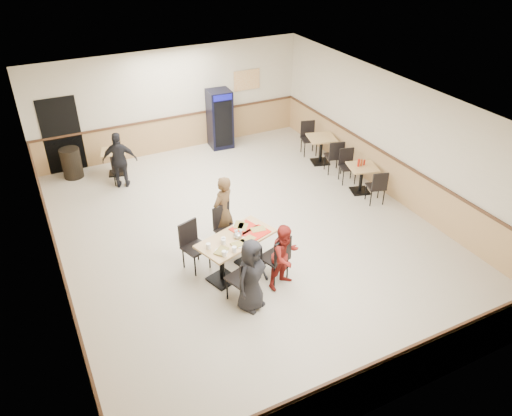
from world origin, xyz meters
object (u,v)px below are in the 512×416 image
lone_diner (120,160)px  pepsi_cooler (220,119)px  main_table (236,249)px  back_table (115,159)px  side_table_far (321,146)px  diner_woman_right (285,256)px  diner_woman_left (252,275)px  diner_man_opposite (223,211)px  trash_bin (72,163)px  side_table_near (362,175)px

lone_diner → pepsi_cooler: pepsi_cooler is taller
main_table → lone_diner: (-1.17, 4.57, 0.20)m
pepsi_cooler → back_table: bearing=-168.8°
main_table → back_table: main_table is taller
side_table_far → pepsi_cooler: pepsi_cooler is taller
diner_woman_right → lone_diner: size_ratio=0.90×
lone_diner → pepsi_cooler: bearing=-140.1°
diner_woman_left → main_table: bearing=55.3°
diner_woman_left → back_table: diner_woman_left is taller
diner_man_opposite → side_table_far: bearing=-178.6°
diner_man_opposite → diner_woman_right: bearing=75.6°
side_table_far → back_table: side_table_far is taller
diner_woman_left → back_table: bearing=73.9°
pepsi_cooler → trash_bin: size_ratio=2.13×
main_table → diner_woman_left: (-0.18, -1.05, 0.18)m
diner_man_opposite → back_table: size_ratio=2.06×
diner_woman_left → diner_man_opposite: bearing=55.3°
diner_woman_right → side_table_near: (3.54, 2.31, -0.19)m
diner_woman_left → lone_diner: bearing=75.1°
back_table → pepsi_cooler: size_ratio=0.45×
lone_diner → side_table_near: size_ratio=1.78×
diner_woman_right → back_table: diner_woman_right is taller
diner_woman_right → trash_bin: (-2.91, 6.47, -0.27)m
side_table_near → back_table: size_ratio=1.08×
pepsi_cooler → trash_bin: 4.39m
diner_woman_left → diner_woman_right: bearing=-6.8°
back_table → trash_bin: size_ratio=0.95×
lone_diner → side_table_far: bearing=-171.8°
side_table_far → trash_bin: (-6.46, 2.28, -0.11)m
side_table_near → lone_diner: bearing=150.6°
diner_man_opposite → side_table_near: (4.02, 0.49, -0.32)m
side_table_far → diner_woman_right: bearing=-130.2°
side_table_far → pepsi_cooler: size_ratio=0.52×
main_table → pepsi_cooler: bearing=51.7°
diner_woman_right → diner_man_opposite: bearing=88.8°
diner_woman_left → lone_diner: (-0.99, 5.62, 0.03)m
lone_diner → side_table_far: (5.38, -1.15, -0.23)m
side_table_near → side_table_far: bearing=90.0°
diner_man_opposite → side_table_near: 4.07m
main_table → pepsi_cooler: (2.11, 5.74, 0.32)m
diner_woman_right → side_table_far: diner_woman_right is taller
main_table → diner_man_opposite: diner_man_opposite is taller
diner_woman_left → trash_bin: bearing=82.2°
main_table → side_table_near: 4.48m
lone_diner → diner_woman_left: bearing=120.3°
diner_man_opposite → side_table_near: bearing=157.8°
diner_man_opposite → lone_diner: diner_man_opposite is taller
back_table → side_table_near: bearing=-35.3°
diner_woman_left → side_table_near: 5.09m
side_table_near → pepsi_cooler: size_ratio=0.48×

